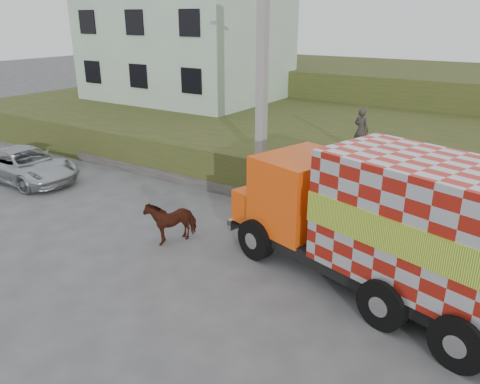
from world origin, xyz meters
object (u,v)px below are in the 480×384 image
Objects in this scene: pedestrian at (361,130)px; cow at (171,220)px; suv at (25,165)px; cargo_truck at (387,223)px; utility_pole at (262,79)px.

cow is at bearing 78.85° from pedestrian.
suv is 2.99× the size of pedestrian.
cargo_truck is 13.95m from suv.
cargo_truck is 5.93m from cow.
cargo_truck is at bearing -34.10° from utility_pole.
utility_pole reaches higher than cargo_truck.
cow is 7.45m from pedestrian.
utility_pole is 3.96m from pedestrian.
utility_pole is at bearing 162.29° from cargo_truck.
utility_pole reaches higher than suv.
cargo_truck is at bearing 28.84° from cow.
cargo_truck is (5.44, -3.69, -2.36)m from utility_pole.
utility_pole reaches higher than cow.
pedestrian reaches higher than cow.
cow is at bearing -96.63° from suv.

